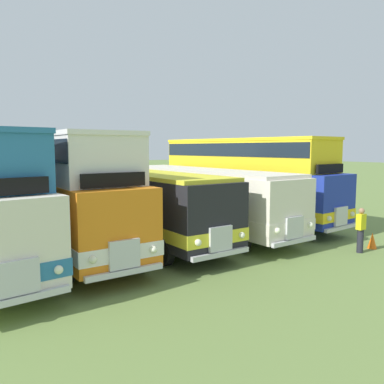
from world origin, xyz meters
TOP-DOWN VIEW (x-y plane):
  - ground_plane at (0.00, 0.00)m, footprint 200.00×200.00m
  - bus_second_in_row at (-3.28, -0.08)m, footprint 2.91×10.20m
  - bus_third_in_row at (0.00, -0.31)m, footprint 2.82×10.19m
  - bus_fourth_in_row at (3.29, 0.03)m, footprint 2.79×11.42m
  - bus_fifth_in_row at (6.57, 0.47)m, footprint 2.88×11.37m
  - cone_mid_row at (6.70, -6.72)m, footprint 0.36×0.36m
  - marshal_person at (5.71, -6.77)m, footprint 0.36×0.24m
  - rope_fence_line at (-0.00, 11.34)m, footprint 19.22×0.08m

SIDE VIEW (x-z plane):
  - ground_plane at x=0.00m, z-range 0.00..0.00m
  - cone_mid_row at x=6.70m, z-range 0.00..0.64m
  - rope_fence_line at x=0.00m, z-range 0.12..1.17m
  - marshal_person at x=5.71m, z-range 0.02..1.75m
  - bus_third_in_row at x=0.00m, z-range 0.26..3.25m
  - bus_fourth_in_row at x=3.29m, z-range 0.26..3.25m
  - bus_second_in_row at x=-3.28m, z-range 0.22..4.71m
  - bus_fifth_in_row at x=6.57m, z-range 0.23..4.72m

